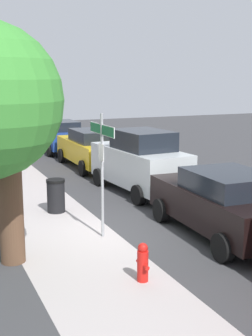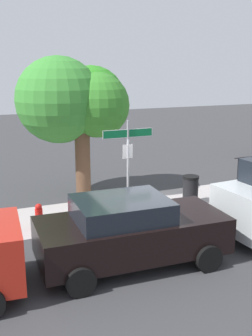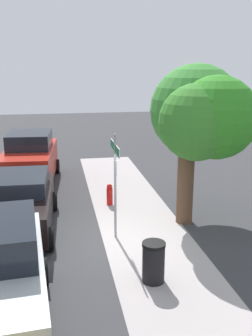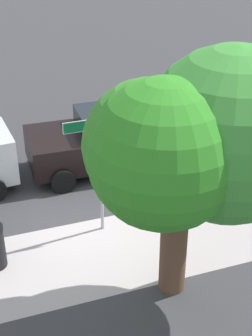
{
  "view_description": "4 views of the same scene",
  "coord_description": "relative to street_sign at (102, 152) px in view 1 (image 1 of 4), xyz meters",
  "views": [
    {
      "loc": [
        -10.38,
        4.26,
        3.92
      ],
      "look_at": [
        -1.02,
        0.16,
        1.88
      ],
      "focal_mm": 49.26,
      "sensor_mm": 36.0,
      "label": 1
    },
    {
      "loc": [
        -4.79,
        -10.67,
        4.65
      ],
      "look_at": [
        -0.36,
        0.02,
        1.73
      ],
      "focal_mm": 44.02,
      "sensor_mm": 36.0,
      "label": 2
    },
    {
      "loc": [
        10.2,
        -1.16,
        4.92
      ],
      "look_at": [
        -0.32,
        0.74,
        2.03
      ],
      "focal_mm": 41.32,
      "sensor_mm": 36.0,
      "label": 3
    },
    {
      "loc": [
        2.57,
        9.73,
        7.1
      ],
      "look_at": [
        -0.54,
        0.9,
        1.81
      ],
      "focal_mm": 54.65,
      "sensor_mm": 36.0,
      "label": 4
    }
  ],
  "objects": [
    {
      "name": "car_yellow",
      "position": [
        8.49,
        -2.8,
        -1.26
      ],
      "size": [
        4.71,
        2.2,
        1.67
      ],
      "rotation": [
        0.0,
        0.0,
        -0.01
      ],
      "color": "gold",
      "rests_on": "ground_plane"
    },
    {
      "name": "car_blue",
      "position": [
        13.29,
        -2.64,
        -1.28
      ],
      "size": [
        4.22,
        2.03,
        1.63
      ],
      "rotation": [
        0.0,
        0.0,
        -0.0
      ],
      "color": "#1D3D98",
      "rests_on": "ground_plane"
    },
    {
      "name": "car_black",
      "position": [
        -1.11,
        -2.78,
        -1.27
      ],
      "size": [
        4.5,
        2.25,
        1.66
      ],
      "rotation": [
        0.0,
        0.0,
        -0.03
      ],
      "color": "black",
      "rests_on": "ground_plane"
    },
    {
      "name": "trash_bin",
      "position": [
        2.53,
        0.5,
        -1.63
      ],
      "size": [
        0.55,
        0.55,
        0.98
      ],
      "color": "black",
      "rests_on": "ground_plane"
    },
    {
      "name": "sidewalk_strip",
      "position": [
        2.14,
        0.9,
        -2.12
      ],
      "size": [
        24.0,
        2.6,
        0.0
      ],
      "primitive_type": "cube",
      "color": "#ABA1A0",
      "rests_on": "ground_plane"
    },
    {
      "name": "car_silver",
      "position": [
        3.7,
        -2.77,
        -1.06
      ],
      "size": [
        4.39,
        2.18,
        2.16
      ],
      "rotation": [
        0.0,
        0.0,
        0.08
      ],
      "color": "silver",
      "rests_on": "ground_plane"
    },
    {
      "name": "fire_hydrant",
      "position": [
        -2.7,
        0.2,
        -1.74
      ],
      "size": [
        0.42,
        0.22,
        0.78
      ],
      "color": "red",
      "rests_on": "ground_plane"
    },
    {
      "name": "ground_plane",
      "position": [
        0.14,
        -0.4,
        -2.12
      ],
      "size": [
        60.0,
        60.0,
        0.0
      ],
      "primitive_type": "plane",
      "color": "#38383A"
    },
    {
      "name": "street_sign",
      "position": [
        0.0,
        0.0,
        0.0
      ],
      "size": [
        1.58,
        0.07,
        3.06
      ],
      "color": "#9EA0A5",
      "rests_on": "ground_plane"
    }
  ]
}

